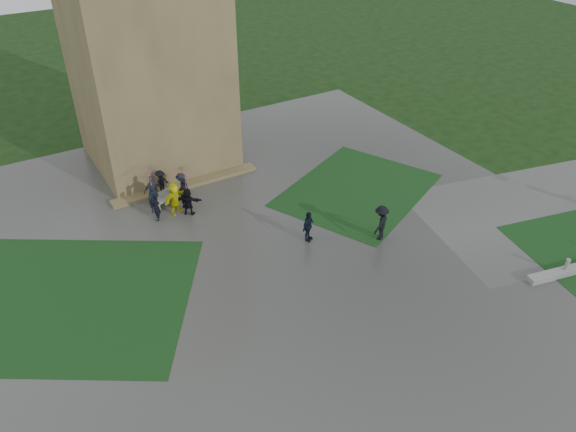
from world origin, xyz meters
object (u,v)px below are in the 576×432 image
bench (165,198)px  pedestrian_mid (308,226)px  pedestrian_near (381,223)px  tower (141,15)px

bench → pedestrian_mid: 8.65m
bench → pedestrian_near: 12.12m
tower → bench: bearing=-107.6°
tower → bench: tower is taller
tower → pedestrian_near: tower is taller
tower → pedestrian_near: (6.55, -14.50, -8.01)m
pedestrian_mid → pedestrian_near: bearing=-58.3°
tower → pedestrian_mid: bearing=-75.5°
pedestrian_mid → tower: bearing=74.8°
bench → pedestrian_mid: size_ratio=0.94×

